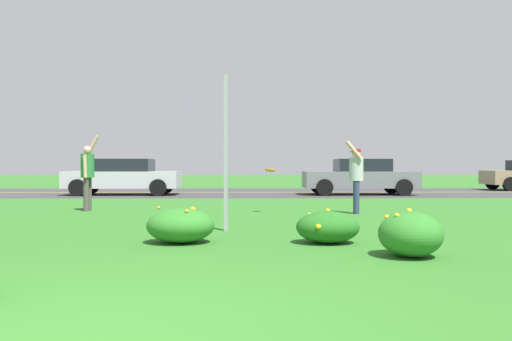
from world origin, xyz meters
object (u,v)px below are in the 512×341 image
person_thrower_green_shirt (88,172)px  frisbee_orange (270,170)px  car_silver_center_right (124,177)px  car_gray_center_left (360,177)px  sign_post_near_path (226,153)px  person_catcher_red_cap_gray_shirt (356,174)px

person_thrower_green_shirt → frisbee_orange: person_thrower_green_shirt is taller
car_silver_center_right → frisbee_orange: bearing=-56.8°
car_gray_center_left → sign_post_near_path: bearing=-112.4°
person_catcher_red_cap_gray_shirt → frisbee_orange: person_catcher_red_cap_gray_shirt is taller
frisbee_orange → car_silver_center_right: 10.11m
person_catcher_red_cap_gray_shirt → car_gray_center_left: 8.84m
person_thrower_green_shirt → car_gray_center_left: bearing=41.6°
sign_post_near_path → person_thrower_green_shirt: sign_post_near_path is taller
sign_post_near_path → frisbee_orange: bearing=75.2°
sign_post_near_path → person_catcher_red_cap_gray_shirt: (3.04, 3.41, -0.43)m
person_thrower_green_shirt → person_catcher_red_cap_gray_shirt: 6.85m
car_gray_center_left → car_silver_center_right: same height
frisbee_orange → car_gray_center_left: bearing=64.6°
person_catcher_red_cap_gray_shirt → car_silver_center_right: person_catcher_red_cap_gray_shirt is taller
person_thrower_green_shirt → car_silver_center_right: person_thrower_green_shirt is taller
car_gray_center_left → car_silver_center_right: 9.55m
person_thrower_green_shirt → frisbee_orange: (4.70, -0.72, 0.04)m
person_thrower_green_shirt → car_gray_center_left: person_thrower_green_shirt is taller
sign_post_near_path → frisbee_orange: 3.72m
car_gray_center_left → person_thrower_green_shirt: bearing=-138.4°
person_catcher_red_cap_gray_shirt → person_thrower_green_shirt: bearing=172.5°
car_silver_center_right → person_thrower_green_shirt: bearing=-83.8°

